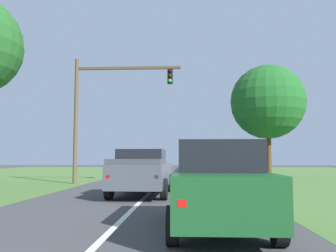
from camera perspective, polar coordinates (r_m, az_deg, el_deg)
name	(u,v)px	position (r m, az deg, el deg)	size (l,w,h in m)	color
ground_plane	(141,201)	(13.32, -4.33, -11.82)	(120.00, 120.00, 0.00)	#424244
red_suv_near	(217,183)	(8.24, 7.78, -8.94)	(2.14, 4.92, 1.93)	#194C23
pickup_truck_lead	(142,172)	(15.12, -4.11, -7.24)	(2.44, 5.29, 1.91)	#4C515B
traffic_light	(103,102)	(22.31, -10.35, 3.84)	(6.53, 0.40, 7.65)	brown
keep_moving_sign	(248,159)	(20.84, 12.57, -5.13)	(0.60, 0.09, 2.33)	gray
oak_tree_right	(268,102)	(27.59, 15.56, 3.69)	(5.47, 5.47, 8.41)	#4C351E
crossing_suv_far	(228,167)	(25.67, 9.59, -6.39)	(4.64, 2.22, 1.76)	silver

